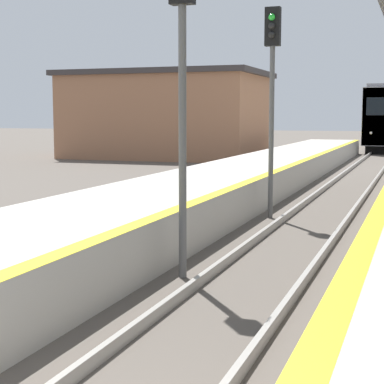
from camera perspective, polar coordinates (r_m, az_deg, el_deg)
name	(u,v)px	position (r m, az deg, el deg)	size (l,w,h in m)	color
signal_near	(182,49)	(9.73, -0.89, 12.62)	(0.36, 0.31, 5.01)	#595959
signal_mid	(272,74)	(15.58, 7.13, 10.41)	(0.36, 0.31, 5.01)	#595959
station_building	(167,115)	(38.07, -2.26, 6.89)	(11.45, 7.65, 5.00)	#9E6B4C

